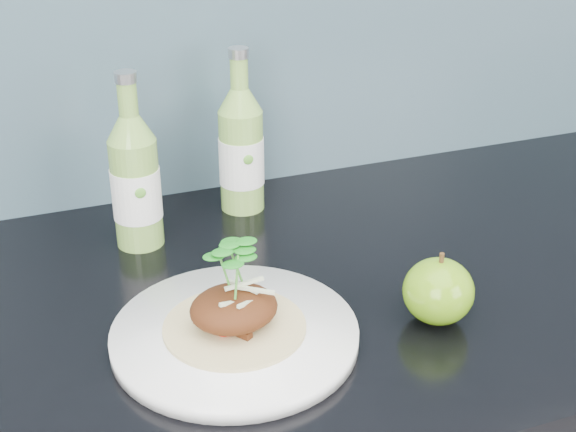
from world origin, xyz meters
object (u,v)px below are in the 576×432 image
cider_bottle_right (241,150)px  green_apple (438,291)px  dinner_plate (235,335)px  cider_bottle_left (135,182)px

cider_bottle_right → green_apple: bearing=-85.9°
dinner_plate → cider_bottle_left: bearing=101.3°
dinner_plate → cider_bottle_right: 0.32m
dinner_plate → cider_bottle_right: cider_bottle_right is taller
cider_bottle_right → cider_bottle_left: bearing=-175.6°
dinner_plate → cider_bottle_left: (-0.05, 0.24, 0.08)m
dinner_plate → cider_bottle_left: 0.26m
dinner_plate → cider_bottle_right: bearing=70.8°
cider_bottle_left → cider_bottle_right: (0.15, 0.05, 0.00)m
cider_bottle_left → cider_bottle_right: same height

